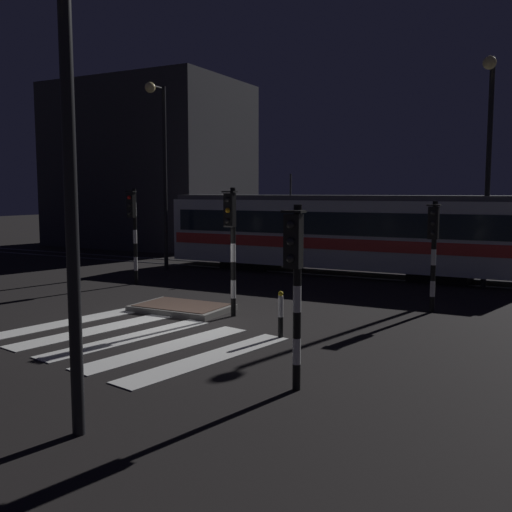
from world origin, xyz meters
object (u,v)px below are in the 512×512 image
Objects in this scene: traffic_light_median_centre at (231,232)px; bollard_island_edge at (281,314)px; traffic_light_corner_far_right at (433,240)px; traffic_light_corner_far_left at (133,221)px; street_lamp_trackside_right at (488,148)px; street_lamp_near_kerb at (53,129)px; traffic_light_corner_near_right at (295,270)px; tram at (340,232)px; street_lamp_trackside_left at (161,155)px.

traffic_light_median_centre is 3.16m from bollard_island_edge.
traffic_light_corner_far_right is 2.83× the size of bollard_island_edge.
traffic_light_corner_far_left is 6.79m from traffic_light_median_centre.
traffic_light_corner_far_left is at bearing 152.07° from traffic_light_median_centre.
traffic_light_median_centre is 0.45× the size of street_lamp_trackside_right.
traffic_light_median_centre is (6.00, -3.18, -0.00)m from traffic_light_corner_far_left.
traffic_light_corner_far_left is at bearing 125.63° from street_lamp_near_kerb.
traffic_light_corner_near_right is at bearing -38.27° from traffic_light_corner_far_left.
tram is at bearing 128.66° from traffic_light_corner_far_right.
street_lamp_trackside_right is at bearing 81.41° from traffic_light_corner_far_right.
traffic_light_corner_near_right is 13.21m from street_lamp_trackside_right.
street_lamp_near_kerb reaches higher than traffic_light_corner_near_right.
traffic_light_corner_far_right reaches higher than bollard_island_edge.
tram is at bearing 91.66° from traffic_light_median_centre.
traffic_light_corner_far_left is at bearing -156.61° from street_lamp_trackside_right.
street_lamp_near_kerb is 17.61m from tram.
street_lamp_near_kerb reaches higher than traffic_light_corner_far_right.
traffic_light_corner_far_left is 1.00× the size of traffic_light_median_centre.
street_lamp_trackside_left is at bearing 134.71° from traffic_light_corner_near_right.
street_lamp_trackside_left is at bearing 137.41° from traffic_light_median_centre.
tram is at bearing 97.47° from street_lamp_near_kerb.
traffic_light_median_centre is at bearing -146.67° from traffic_light_corner_far_right.
traffic_light_median_centre is 0.23× the size of tram.
street_lamp_trackside_right is (5.47, 8.14, 2.59)m from traffic_light_median_centre.
street_lamp_near_kerb is (2.00, -7.98, 1.90)m from traffic_light_median_centre.
traffic_light_median_centre is 0.53× the size of street_lamp_near_kerb.
traffic_light_median_centre is at bearing 130.25° from traffic_light_corner_near_right.
tram is (7.16, 2.48, -3.18)m from street_lamp_trackside_left.
tram is (-2.27, 17.29, -2.47)m from street_lamp_near_kerb.
bollard_island_edge is at bearing -77.23° from tram.
street_lamp_trackside_left is 7.09× the size of bollard_island_edge.
traffic_light_median_centre is at bearing -42.59° from street_lamp_trackside_left.
street_lamp_trackside_right is at bearing 83.28° from traffic_light_corner_near_right.
tram reaches higher than traffic_light_corner_near_right.
traffic_light_corner_near_right is at bearing -73.18° from tram.
street_lamp_near_kerb is 0.44× the size of tram.
street_lamp_trackside_left reaches higher than street_lamp_trackside_right.
street_lamp_trackside_right is (0.76, 5.05, 2.83)m from traffic_light_corner_far_right.
traffic_light_corner_far_left reaches higher than bollard_island_edge.
street_lamp_trackside_left is at bearing 139.16° from bollard_island_edge.
street_lamp_trackside_left is 17.57m from street_lamp_near_kerb.
tram is at bearing 168.46° from street_lamp_trackside_right.
bollard_island_edge is (-1.78, 3.20, -1.54)m from traffic_light_corner_near_right.
street_lamp_near_kerb is at bearing -103.74° from traffic_light_corner_far_right.
traffic_light_corner_far_right is at bearing 61.02° from bollard_island_edge.
traffic_light_corner_near_right is at bearing -95.49° from traffic_light_corner_far_right.
traffic_light_corner_far_left reaches higher than traffic_light_corner_far_right.
street_lamp_trackside_left reaches higher than traffic_light_corner_far_left.
street_lamp_trackside_left reaches higher than traffic_light_median_centre.
traffic_light_corner_far_right is at bearing -51.34° from tram.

